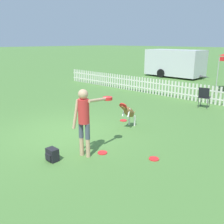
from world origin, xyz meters
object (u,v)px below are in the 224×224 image
object	(u,v)px
frisbee_midfield	(102,153)
folding_chair_center	(204,96)
backpack_on_grass	(52,155)
handler_person	(85,114)
equipment_trailer	(175,63)
frisbee_near_handler	(154,159)
leaping_dog	(128,112)
frisbee_near_dog	(123,120)

from	to	relation	value
frisbee_midfield	folding_chair_center	world-z (taller)	folding_chair_center
backpack_on_grass	folding_chair_center	size ratio (longest dim) A/B	0.35
backpack_on_grass	folding_chair_center	xyz separation A→B (m)	(0.55, 7.46, 0.40)
handler_person	equipment_trailer	size ratio (longest dim) A/B	0.33
frisbee_midfield	folding_chair_center	size ratio (longest dim) A/B	0.27
frisbee_near_handler	folding_chair_center	bearing A→B (deg)	102.41
backpack_on_grass	folding_chair_center	world-z (taller)	folding_chair_center
folding_chair_center	frisbee_midfield	bearing A→B (deg)	80.70
frisbee_midfield	equipment_trailer	xyz separation A→B (m)	(-6.12, 14.32, 1.15)
handler_person	folding_chair_center	distance (m)	6.70
frisbee_near_handler	frisbee_midfield	world-z (taller)	same
leaping_dog	frisbee_near_dog	distance (m)	0.98
frisbee_near_dog	backpack_on_grass	distance (m)	3.76
frisbee_near_dog	backpack_on_grass	world-z (taller)	backpack_on_grass
backpack_on_grass	equipment_trailer	distance (m)	16.47
handler_person	frisbee_midfield	bearing A→B (deg)	47.31
frisbee_near_handler	frisbee_midfield	xyz separation A→B (m)	(-1.20, -0.64, 0.00)
leaping_dog	backpack_on_grass	xyz separation A→B (m)	(0.20, -3.17, -0.41)
leaping_dog	folding_chair_center	xyz separation A→B (m)	(0.74, 4.29, -0.01)
frisbee_near_dog	frisbee_midfield	world-z (taller)	same
leaping_dog	frisbee_near_handler	xyz separation A→B (m)	(1.99, -1.37, -0.56)
frisbee_near_dog	equipment_trailer	size ratio (longest dim) A/B	0.05
handler_person	equipment_trailer	xyz separation A→B (m)	(-5.91, 14.70, 0.05)
leaping_dog	equipment_trailer	distance (m)	13.43
frisbee_midfield	equipment_trailer	size ratio (longest dim) A/B	0.05
frisbee_near_handler	folding_chair_center	distance (m)	5.82
frisbee_near_handler	folding_chair_center	xyz separation A→B (m)	(-1.24, 5.66, 0.55)
frisbee_near_dog	equipment_trailer	world-z (taller)	equipment_trailer
frisbee_near_handler	frisbee_midfield	bearing A→B (deg)	-151.82
leaping_dog	equipment_trailer	xyz separation A→B (m)	(-5.33, 12.31, 0.59)
leaping_dog	frisbee_midfield	distance (m)	2.23
folding_chair_center	backpack_on_grass	bearing A→B (deg)	76.07
frisbee_near_dog	frisbee_midfield	size ratio (longest dim) A/B	1.00
frisbee_midfield	backpack_on_grass	distance (m)	1.31
handler_person	folding_chair_center	size ratio (longest dim) A/B	1.88
leaping_dog	frisbee_near_handler	world-z (taller)	leaping_dog
handler_person	backpack_on_grass	world-z (taller)	handler_person
handler_person	frisbee_near_dog	size ratio (longest dim) A/B	6.83
backpack_on_grass	leaping_dog	bearing A→B (deg)	93.56
frisbee_near_handler	frisbee_near_dog	bearing A→B (deg)	144.65
leaping_dog	folding_chair_center	size ratio (longest dim) A/B	1.17
leaping_dog	frisbee_midfield	bearing A→B (deg)	98.08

